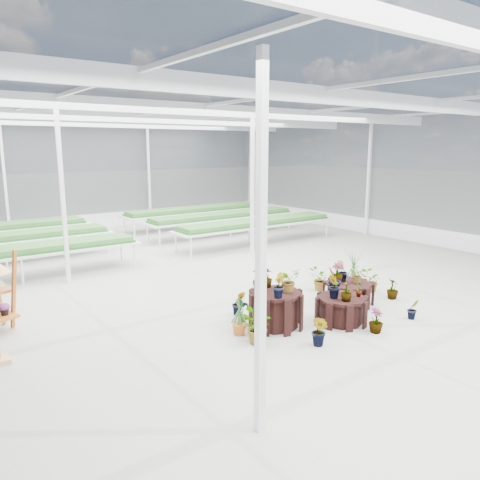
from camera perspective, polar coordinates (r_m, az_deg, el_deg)
ground_plane at (r=10.79m, az=1.72°, el=-7.37°), size 24.00×24.00×0.00m
greenhouse_shell at (r=10.30m, az=1.79°, el=4.58°), size 18.00×24.00×4.50m
steel_frame at (r=10.30m, az=1.79°, el=4.58°), size 18.00×24.00×4.50m
nursery_benches at (r=16.80m, az=-13.44°, el=0.56°), size 16.00×7.00×0.84m
plinth_tall at (r=9.20m, az=4.38°, el=-8.43°), size 1.28×1.28×0.71m
plinth_mid at (r=9.62m, az=12.25°, el=-8.32°), size 1.24×1.24×0.53m
plinth_low at (r=10.78m, az=13.04°, el=-6.34°), size 1.08×1.08×0.49m
nursery_plants at (r=9.96m, az=9.02°, el=-6.09°), size 4.81×2.88×1.31m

